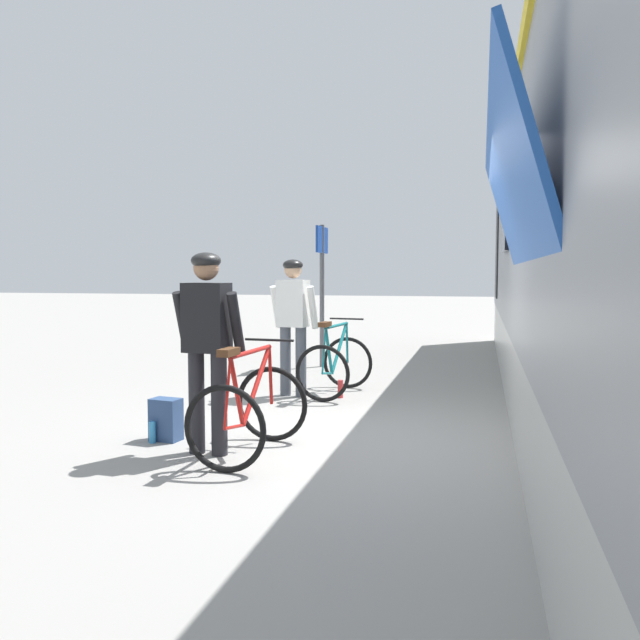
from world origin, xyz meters
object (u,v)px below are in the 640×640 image
bicycle_far_red (250,410)px  backpack_on_platform (166,419)px  water_bottle_near_the_bikes (340,389)px  platform_sign_post (322,271)px  bicycle_near_teal (335,364)px  cyclist_near_in_white (293,315)px  cyclist_far_in_dark (207,334)px  water_bottle_by_the_backpack (152,432)px

bicycle_far_red → backpack_on_platform: bicycle_far_red is taller
water_bottle_near_the_bikes → platform_sign_post: (-0.90, 2.62, 1.51)m
bicycle_near_teal → water_bottle_near_the_bikes: (0.11, -0.19, -0.29)m
cyclist_near_in_white → cyclist_far_in_dark: size_ratio=1.00×
bicycle_far_red → water_bottle_by_the_backpack: (-1.03, 0.17, -0.30)m
water_bottle_near_the_bikes → cyclist_near_in_white: bearing=-178.3°
bicycle_near_teal → backpack_on_platform: bicycle_near_teal is taller
water_bottle_near_the_bikes → water_bottle_by_the_backpack: size_ratio=1.12×
bicycle_far_red → backpack_on_platform: (-0.95, 0.29, -0.20)m
bicycle_far_red → bicycle_near_teal: bearing=88.1°
cyclist_far_in_dark → bicycle_near_teal: 3.07m
bicycle_far_red → water_bottle_by_the_backpack: bicycle_far_red is taller
bicycle_near_teal → bicycle_far_red: size_ratio=1.03×
bicycle_near_teal → backpack_on_platform: (-1.05, -2.63, -0.20)m
platform_sign_post → water_bottle_near_the_bikes: bearing=-71.1°
bicycle_far_red → platform_sign_post: size_ratio=0.46×
cyclist_near_in_white → bicycle_far_red: (0.42, -2.72, -0.65)m
cyclist_far_in_dark → bicycle_near_teal: cyclist_far_in_dark is taller
bicycle_near_teal → bicycle_far_red: (-0.10, -2.93, 0.00)m
water_bottle_by_the_backpack → backpack_on_platform: bearing=55.9°
cyclist_near_in_white → bicycle_near_teal: size_ratio=1.55×
backpack_on_platform → cyclist_near_in_white: bearing=85.7°
bicycle_near_teal → water_bottle_by_the_backpack: 2.99m
cyclist_near_in_white → water_bottle_near_the_bikes: size_ratio=7.74×
water_bottle_by_the_backpack → bicycle_near_teal: bearing=67.7°
cyclist_near_in_white → platform_sign_post: (-0.28, 2.64, 0.57)m
cyclist_near_in_white → cyclist_far_in_dark: (0.04, -2.75, 0.00)m
cyclist_near_in_white → water_bottle_near_the_bikes: cyclist_near_in_white is taller
platform_sign_post → bicycle_far_red: bearing=-82.7°
cyclist_near_in_white → bicycle_far_red: bearing=-81.3°
backpack_on_platform → bicycle_near_teal: bearing=76.4°
bicycle_far_red → platform_sign_post: platform_sign_post is taller
bicycle_far_red → backpack_on_platform: 1.02m
water_bottle_by_the_backpack → bicycle_far_red: bearing=-9.6°
bicycle_near_teal → bicycle_far_red: 2.93m
cyclist_near_in_white → bicycle_far_red: size_ratio=1.60×
backpack_on_platform → platform_sign_post: platform_sign_post is taller
cyclist_far_in_dark → platform_sign_post: 5.43m
cyclist_near_in_white → backpack_on_platform: cyclist_near_in_white is taller
backpack_on_platform → bicycle_far_red: bearing=-8.9°
bicycle_near_teal → water_bottle_near_the_bikes: 0.36m
water_bottle_by_the_backpack → platform_sign_post: bearing=86.2°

